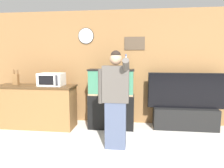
# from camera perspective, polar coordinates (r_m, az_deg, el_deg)

# --- Properties ---
(wall_back_paneled) EXTENTS (10.00, 0.08, 2.60)m
(wall_back_paneled) POSITION_cam_1_polar(r_m,az_deg,el_deg) (4.67, 1.89, 4.71)
(wall_back_paneled) COLOR olive
(wall_back_paneled) RESTS_ON ground_plane
(counter_island) EXTENTS (1.72, 0.56, 0.94)m
(counter_island) POSITION_cam_1_polar(r_m,az_deg,el_deg) (4.74, -20.74, -5.94)
(counter_island) COLOR brown
(counter_island) RESTS_ON ground_plane
(microwave) EXTENTS (0.52, 0.37, 0.27)m
(microwave) POSITION_cam_1_polar(r_m,az_deg,el_deg) (4.50, -16.88, 1.30)
(microwave) COLOR white
(microwave) RESTS_ON counter_island
(knife_block) EXTENTS (0.12, 0.09, 0.34)m
(knife_block) POSITION_cam_1_polar(r_m,az_deg,el_deg) (4.93, -25.79, 1.27)
(knife_block) COLOR brown
(knife_block) RESTS_ON counter_island
(aquarium_on_stand) EXTENTS (0.98, 0.36, 1.29)m
(aquarium_on_stand) POSITION_cam_1_polar(r_m,az_deg,el_deg) (4.32, -0.21, -4.33)
(aquarium_on_stand) COLOR black
(aquarium_on_stand) RESTS_ON ground_plane
(tv_on_stand) EXTENTS (1.60, 0.40, 1.22)m
(tv_on_stand) POSITION_cam_1_polar(r_m,az_deg,el_deg) (4.64, 20.10, -7.60)
(tv_on_stand) COLOR black
(tv_on_stand) RESTS_ON ground_plane
(person_standing) EXTENTS (0.52, 0.39, 1.66)m
(person_standing) POSITION_cam_1_polar(r_m,az_deg,el_deg) (3.34, 0.90, -4.15)
(person_standing) COLOR #424C66
(person_standing) RESTS_ON ground_plane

